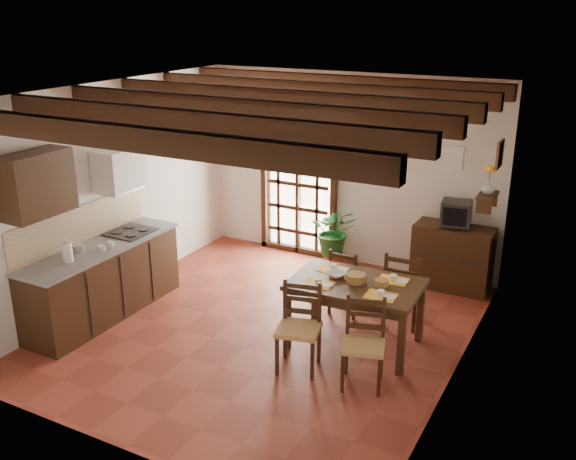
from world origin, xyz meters
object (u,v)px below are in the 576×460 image
Objects in this scene: kitchen_counter at (103,280)px; crt_tv at (456,213)px; sideboard at (452,257)px; pendant_lamp at (364,166)px; chair_far_right at (403,301)px; dining_table at (356,290)px; potted_plant at (334,229)px; chair_near_right at (363,359)px; chair_near_left at (299,343)px; chair_far_left at (347,292)px.

kitchen_counter reaches higher than crt_tv.
crt_tv is at bearing -89.38° from sideboard.
kitchen_counter is 3.54m from pendant_lamp.
pendant_lamp is at bearing 60.81° from chair_far_right.
chair_far_right reaches higher than dining_table.
pendant_lamp is (-0.57, -1.97, 1.01)m from crt_tv.
potted_plant is 2.71m from pendant_lamp.
kitchen_counter reaches higher than sideboard.
dining_table is 0.90m from chair_far_right.
chair_near_right is at bearing -64.72° from pendant_lamp.
chair_near_right is 1.09× the size of pendant_lamp.
dining_table is 1.60× the size of chair_near_right.
kitchen_counter is 3.36m from potted_plant.
crt_tv is (0.90, 2.81, 0.78)m from chair_near_left.
chair_far_left is 2.05× the size of crt_tv.
kitchen_counter is 2.61× the size of chair_far_left.
chair_near_left is 2.25× the size of crt_tv.
chair_near_right is 3.17m from potted_plant.
chair_far_right is (3.36, 1.50, -0.18)m from kitchen_counter.
chair_far_right is (0.33, 0.75, -0.38)m from dining_table.
chair_near_left is at bearing 166.17° from chair_near_right.
chair_far_left is 0.83× the size of sideboard.
chair_far_left is 0.72m from chair_far_right.
chair_near_left is at bearing 63.89° from chair_far_right.
dining_table is 0.78× the size of potted_plant.
chair_near_left is at bearing -115.16° from crt_tv.
pendant_lamp reaches higher than chair_far_right.
crt_tv is (0.19, 2.78, 0.78)m from chair_near_right.
potted_plant is at bearing -178.13° from sideboard.
kitchen_counter reaches higher than chair_far_right.
chair_far_left is at bearing 116.11° from dining_table.
crt_tv reaches higher than chair_near_right.
crt_tv is (0.96, 1.35, 0.80)m from chair_far_left.
chair_far_left is at bearing 29.02° from kitchen_counter.
pendant_lamp reaches higher than dining_table.
potted_plant reaches higher than dining_table.
chair_near_left is 0.50× the size of potted_plant.
chair_near_left is 2.00m from pendant_lamp.
sideboard is 2.63m from pendant_lamp.
chair_far_right is at bearing 24.01° from kitchen_counter.
pendant_lamp is (0.39, -0.62, 1.81)m from chair_far_left.
pendant_lamp reaches higher than chair_near_left.
crt_tv is at bearing 37.99° from kitchen_counter.
pendant_lamp reaches higher than crt_tv.
chair_near_right is at bearing -101.24° from crt_tv.
chair_far_right is at bearing -99.93° from sideboard.
chair_far_right is at bearing 63.23° from pendant_lamp.
crt_tv is 0.22× the size of potted_plant.
sideboard is at bearing 82.61° from crt_tv.
chair_near_left is 2.96m from sideboard.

